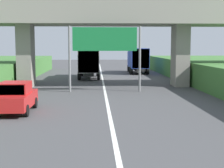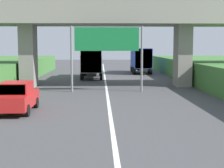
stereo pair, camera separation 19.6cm
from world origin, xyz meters
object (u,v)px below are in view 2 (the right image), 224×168
(overhead_highway_sign, at_px, (107,43))
(truck_green, at_px, (92,62))
(truck_blue, at_px, (141,59))
(car_red, at_px, (17,97))

(overhead_highway_sign, relative_size, truck_green, 0.81)
(truck_blue, xyz_separation_m, truck_green, (-6.54, -7.18, 0.00))
(truck_blue, height_order, truck_green, same)
(truck_green, relative_size, car_red, 1.78)
(truck_green, distance_m, car_red, 20.89)
(truck_green, xyz_separation_m, car_red, (-3.71, -20.53, -1.08))
(overhead_highway_sign, distance_m, truck_green, 12.23)
(truck_green, bearing_deg, car_red, -100.23)
(overhead_highway_sign, bearing_deg, truck_green, 97.23)
(truck_blue, distance_m, truck_green, 9.71)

